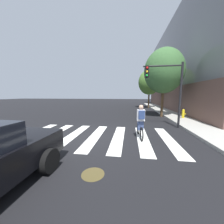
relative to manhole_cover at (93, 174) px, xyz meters
name	(u,v)px	position (x,y,z in m)	size (l,w,h in m)	color
ground_plane	(90,136)	(-1.11, 3.11, 0.00)	(120.00, 120.00, 0.00)	black
crosswalk_stripes	(95,136)	(-0.80, 3.11, 0.00)	(7.90, 4.08, 0.01)	silver
manhole_cover	(93,174)	(0.00, 0.00, 0.00)	(0.64, 0.64, 0.01)	#473D1E
cyclist	(141,122)	(1.52, 3.13, 0.84)	(0.38, 1.71, 1.69)	black
traffic_light_near	(168,84)	(3.37, 5.54, 2.86)	(2.47, 0.28, 4.20)	black
fire_hydrant	(183,114)	(5.67, 8.55, 0.53)	(0.33, 0.22, 0.78)	gold
street_tree_near	(164,71)	(4.15, 9.85, 4.41)	(3.68, 3.68, 6.54)	#4C3823
street_tree_mid	(149,82)	(4.09, 18.28, 4.20)	(3.50, 3.50, 6.22)	#4C3823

